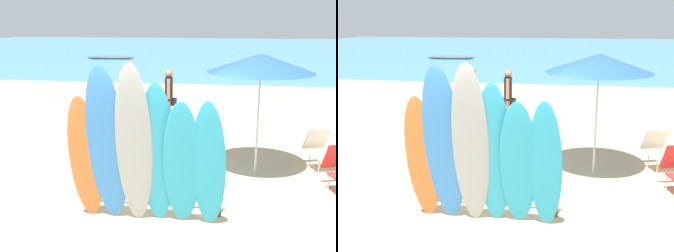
% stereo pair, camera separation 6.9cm
% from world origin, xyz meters
% --- Properties ---
extents(ground, '(60.00, 60.00, 0.00)m').
position_xyz_m(ground, '(0.00, 14.00, 0.00)').
color(ground, tan).
extents(ocean_water, '(60.00, 40.00, 0.02)m').
position_xyz_m(ocean_water, '(0.00, 32.89, 0.01)').
color(ocean_water, teal).
rests_on(ocean_water, ground).
extents(surfboard_rack, '(2.22, 0.07, 0.68)m').
position_xyz_m(surfboard_rack, '(0.00, 0.00, 0.51)').
color(surfboard_rack, brown).
rests_on(surfboard_rack, ground).
extents(surfboard_orange_0, '(0.51, 0.51, 1.97)m').
position_xyz_m(surfboard_orange_0, '(-0.90, -0.44, 0.99)').
color(surfboard_orange_0, orange).
rests_on(surfboard_orange_0, ground).
extents(surfboard_blue_1, '(0.58, 0.61, 2.43)m').
position_xyz_m(surfboard_blue_1, '(-0.54, -0.51, 1.21)').
color(surfboard_blue_1, '#337AD1').
rests_on(surfboard_blue_1, ground).
extents(surfboard_grey_2, '(0.57, 0.70, 2.46)m').
position_xyz_m(surfboard_grey_2, '(-0.14, -0.55, 1.23)').
color(surfboard_grey_2, '#999EA3').
rests_on(surfboard_grey_2, ground).
extents(surfboard_teal_3, '(0.55, 0.60, 2.19)m').
position_xyz_m(surfboard_teal_3, '(0.18, -0.46, 1.10)').
color(surfboard_teal_3, '#289EC6').
rests_on(surfboard_teal_3, ground).
extents(surfboard_teal_4, '(0.55, 0.60, 1.96)m').
position_xyz_m(surfboard_teal_4, '(0.52, -0.48, 0.98)').
color(surfboard_teal_4, '#289EC6').
rests_on(surfboard_teal_4, ground).
extents(surfboard_teal_5, '(0.52, 0.59, 1.97)m').
position_xyz_m(surfboard_teal_5, '(0.91, -0.49, 0.99)').
color(surfboard_teal_5, '#289EC6').
rests_on(surfboard_teal_5, ground).
extents(beachgoer_near_rack, '(0.41, 0.60, 1.59)m').
position_xyz_m(beachgoer_near_rack, '(-0.53, 5.30, 0.92)').
color(beachgoer_near_rack, '#9E704C').
rests_on(beachgoer_near_rack, ground).
extents(beachgoer_strolling, '(0.43, 0.59, 1.66)m').
position_xyz_m(beachgoer_strolling, '(-1.49, 5.09, 0.96)').
color(beachgoer_strolling, '#9E704C').
rests_on(beachgoer_strolling, ground).
extents(beach_chair_blue, '(0.70, 0.85, 0.80)m').
position_xyz_m(beach_chair_blue, '(3.02, 2.55, 0.42)').
color(beach_chair_blue, '#B7B7BC').
rests_on(beach_chair_blue, ground).
extents(beach_umbrella, '(1.98, 1.98, 2.35)m').
position_xyz_m(beach_umbrella, '(1.69, 1.95, 2.17)').
color(beach_umbrella, silver).
rests_on(beach_umbrella, ground).
extents(distant_boat, '(3.45, 0.92, 0.27)m').
position_xyz_m(distant_boat, '(-7.47, 23.33, 0.12)').
color(distant_boat, '#4C515B').
rests_on(distant_boat, ground).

